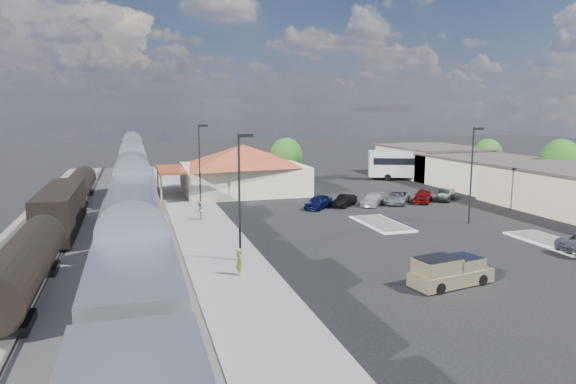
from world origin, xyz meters
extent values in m
plane|color=black|center=(0.00, 0.00, 0.00)|extent=(280.00, 280.00, 0.00)
cube|color=#4C4944|center=(-21.00, 8.00, 0.06)|extent=(16.00, 100.00, 0.12)
cube|color=gray|center=(-12.00, 6.00, 0.09)|extent=(5.50, 92.00, 0.18)
cube|color=silver|center=(-18.00, -16.65, 3.05)|extent=(3.00, 20.00, 5.00)
cube|color=black|center=(-18.00, -16.65, 0.30)|extent=(2.20, 16.00, 0.60)
cube|color=silver|center=(-18.00, 4.35, 3.05)|extent=(3.00, 20.00, 5.00)
cube|color=black|center=(-18.00, 4.35, 0.30)|extent=(2.20, 16.00, 0.60)
cube|color=silver|center=(-18.00, 25.35, 3.05)|extent=(3.00, 20.00, 5.00)
cube|color=black|center=(-18.00, 25.35, 0.30)|extent=(2.20, 16.00, 0.60)
cube|color=silver|center=(-18.00, 46.35, 3.05)|extent=(3.00, 20.00, 5.00)
cube|color=black|center=(-18.00, 46.35, 0.30)|extent=(2.20, 16.00, 0.60)
cylinder|color=black|center=(-24.00, -9.40, 2.10)|extent=(2.80, 14.00, 2.80)
cube|color=black|center=(-24.00, -9.40, 0.30)|extent=(2.20, 12.00, 0.60)
cube|color=black|center=(-24.00, 6.60, 2.20)|extent=(2.80, 14.00, 3.60)
cube|color=black|center=(-24.00, 6.60, 0.30)|extent=(2.20, 12.00, 0.60)
cylinder|color=black|center=(-24.00, 22.60, 2.10)|extent=(2.80, 14.00, 2.80)
cube|color=black|center=(-24.00, 22.60, 0.30)|extent=(2.20, 12.00, 0.60)
cube|color=beige|center=(-4.50, 24.00, 1.80)|extent=(15.00, 12.00, 3.60)
pyramid|color=maroon|center=(-4.50, 24.00, 4.90)|extent=(15.30, 12.24, 2.60)
cube|color=maroon|center=(-13.60, 24.00, 3.30)|extent=(3.20, 9.60, 0.25)
cube|color=#C6B28C|center=(28.00, 18.00, 2.00)|extent=(12.00, 18.00, 4.00)
cube|color=#3F3833|center=(28.00, 18.00, 4.15)|extent=(12.40, 18.40, 0.30)
cube|color=#C6B28C|center=(28.00, 32.00, 2.25)|extent=(12.00, 16.00, 4.50)
cube|color=#3F3833|center=(28.00, 32.00, 4.65)|extent=(12.40, 16.40, 0.30)
cube|color=silver|center=(4.00, 2.00, 0.07)|extent=(3.30, 7.50, 0.15)
cube|color=#4C4944|center=(4.00, 2.00, 0.16)|extent=(2.70, 6.90, 0.10)
cube|color=silver|center=(14.00, -8.00, 0.07)|extent=(3.30, 7.50, 0.15)
cube|color=#4C4944|center=(14.00, -8.00, 0.16)|extent=(2.70, 6.90, 0.10)
cylinder|color=black|center=(-11.00, -6.00, 4.50)|extent=(0.16, 0.16, 9.00)
cube|color=black|center=(-10.50, -6.00, 8.85)|extent=(1.00, 0.25, 0.22)
cylinder|color=black|center=(-11.00, 16.00, 4.50)|extent=(0.16, 0.16, 9.00)
cube|color=black|center=(-10.50, 16.00, 8.85)|extent=(1.00, 0.25, 0.22)
cylinder|color=black|center=(12.00, 0.00, 4.50)|extent=(0.16, 0.16, 9.00)
cube|color=black|center=(12.50, 0.00, 8.85)|extent=(1.00, 0.25, 0.22)
cylinder|color=#382314|center=(34.00, 12.00, 1.43)|extent=(0.30, 0.30, 2.86)
ellipsoid|color=#234C15|center=(34.00, 12.00, 4.23)|extent=(4.94, 4.94, 5.46)
cylinder|color=#382314|center=(34.00, 26.00, 1.28)|extent=(0.30, 0.30, 2.55)
ellipsoid|color=#234C15|center=(34.00, 26.00, 3.77)|extent=(4.41, 4.41, 4.87)
cylinder|color=#382314|center=(3.00, 30.00, 1.36)|extent=(0.30, 0.30, 2.73)
ellipsoid|color=#234C15|center=(3.00, 30.00, 4.03)|extent=(4.71, 4.71, 5.21)
cube|color=tan|center=(0.37, -14.31, 0.53)|extent=(5.53, 2.80, 0.86)
cube|color=tan|center=(0.37, -14.31, 1.20)|extent=(2.29, 2.14, 0.91)
cube|color=tan|center=(0.37, -14.31, 1.29)|extent=(2.81, 2.23, 1.05)
cylinder|color=black|center=(2.18, -14.87, 0.35)|extent=(0.73, 0.38, 0.69)
cylinder|color=black|center=(1.88, -13.17, 0.35)|extent=(0.73, 0.38, 0.69)
cylinder|color=black|center=(-1.15, -15.45, 0.35)|extent=(0.73, 0.38, 0.69)
cylinder|color=black|center=(-1.45, -13.75, 0.35)|extent=(0.73, 0.38, 0.69)
cube|color=white|center=(22.80, 28.25, 2.45)|extent=(13.80, 7.91, 3.88)
cube|color=black|center=(22.80, 28.25, 2.92)|extent=(12.80, 7.53, 1.03)
cylinder|color=black|center=(26.73, 25.20, 0.51)|extent=(1.08, 0.70, 1.03)
cylinder|color=black|center=(27.74, 27.68, 0.51)|extent=(1.08, 0.70, 1.03)
cylinder|color=black|center=(18.49, 28.56, 0.51)|extent=(1.08, 0.70, 1.03)
cylinder|color=black|center=(19.50, 31.03, 0.51)|extent=(1.08, 0.70, 1.03)
imported|color=#9EB839|center=(-11.70, -9.19, 1.05)|extent=(0.55, 0.71, 1.74)
imported|color=silver|center=(-12.04, 8.18, 1.05)|extent=(0.78, 0.93, 1.74)
imported|color=#0D1644|center=(1.04, 11.04, 0.74)|extent=(4.35, 4.30, 1.49)
imported|color=black|center=(4.24, 11.34, 0.65)|extent=(3.83, 3.75, 1.31)
imported|color=silver|center=(7.44, 11.04, 0.64)|extent=(4.27, 4.53, 1.29)
imported|color=gray|center=(10.64, 11.34, 0.71)|extent=(5.05, 5.48, 1.43)
imported|color=maroon|center=(13.84, 11.04, 0.75)|extent=(4.20, 4.54, 1.51)
imported|color=black|center=(17.04, 11.34, 0.68)|extent=(3.92, 3.99, 1.37)
camera|label=1|loc=(-17.77, -40.17, 10.61)|focal=32.00mm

